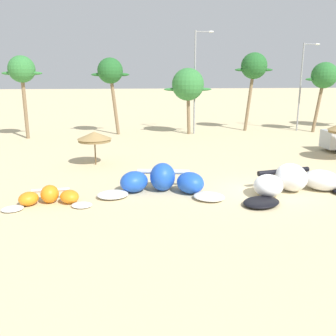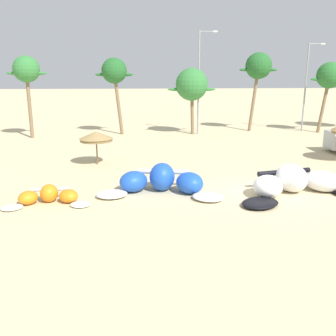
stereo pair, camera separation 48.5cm
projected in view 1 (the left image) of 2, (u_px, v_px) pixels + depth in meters
ground_plane at (257, 191)px, 21.84m from camera, size 260.00×260.00×0.00m
kite_far_left at (49, 197)px, 19.65m from camera, size 4.76×2.30×0.95m
kite_left at (162, 182)px, 21.49m from camera, size 7.40×3.95×1.63m
kite_left_of_center at (295, 182)px, 21.40m from camera, size 8.30×4.82×1.62m
beach_umbrella_near_van at (94, 137)px, 27.48m from camera, size 2.51×2.51×2.50m
palm_leftmost at (22, 71)px, 37.16m from camera, size 3.98×2.66×8.32m
palm_left at (110, 72)px, 39.67m from camera, size 4.07×2.71×8.21m
palm_left_of_gap at (188, 85)px, 40.27m from camera, size 5.23×3.49×7.15m
palm_center_left at (254, 67)px, 42.24m from camera, size 4.43×2.95×8.86m
palm_center_right at (324, 76)px, 41.48m from camera, size 4.31×2.88×7.79m
lamppost_west at (196, 78)px, 40.30m from camera, size 2.03×0.24×10.98m
lamppost_west_center at (302, 83)px, 42.47m from camera, size 1.94×0.24×9.86m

